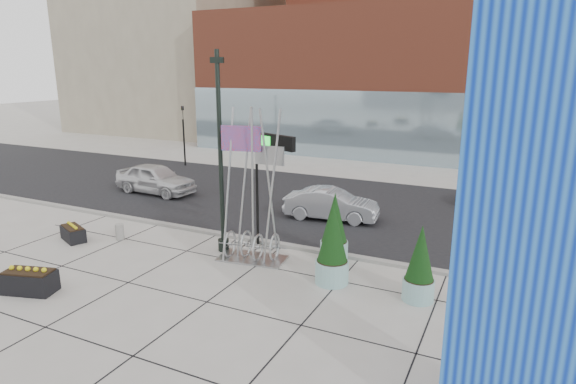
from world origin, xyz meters
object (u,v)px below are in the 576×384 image
at_px(lamp_post, 221,173).
at_px(overhead_street_sign, 274,150).
at_px(car_white_west, 156,179).
at_px(blue_pylon, 532,234).
at_px(public_art_sculpture, 252,222).
at_px(concrete_bollard, 120,232).
at_px(car_silver_mid, 331,205).

xyz_separation_m(lamp_post, overhead_street_sign, (1.55, 1.15, 0.77)).
relative_size(lamp_post, overhead_street_sign, 1.66).
xyz_separation_m(overhead_street_sign, car_white_west, (-9.49, 4.40, -2.93)).
relative_size(blue_pylon, lamp_post, 1.14).
distance_m(public_art_sculpture, concrete_bollard, 5.86).
xyz_separation_m(public_art_sculpture, concrete_bollard, (-5.74, -0.50, -1.09)).
bearing_deg(lamp_post, car_white_west, 145.02).
height_order(blue_pylon, lamp_post, blue_pylon).
height_order(blue_pylon, public_art_sculpture, blue_pylon).
bearing_deg(lamp_post, public_art_sculpture, -10.96).
xyz_separation_m(blue_pylon, car_white_west, (-17.73, 11.28, -3.19)).
relative_size(lamp_post, car_white_west, 1.55).
height_order(lamp_post, car_white_west, lamp_post).
distance_m(overhead_street_sign, car_silver_mid, 5.18).
bearing_deg(blue_pylon, car_silver_mid, 128.95).
xyz_separation_m(blue_pylon, public_art_sculpture, (-8.40, 5.46, -2.57)).
bearing_deg(concrete_bollard, overhead_street_sign, 18.06).
height_order(overhead_street_sign, car_white_west, overhead_street_sign).
bearing_deg(car_silver_mid, car_white_west, 81.49).
bearing_deg(car_white_west, public_art_sculpture, -118.51).
distance_m(public_art_sculpture, overhead_street_sign, 2.72).
relative_size(blue_pylon, concrete_bollard, 12.93).
xyz_separation_m(concrete_bollard, overhead_street_sign, (5.90, 1.92, 3.40)).
bearing_deg(blue_pylon, overhead_street_sign, 144.68).
relative_size(public_art_sculpture, car_silver_mid, 1.29).
height_order(blue_pylon, car_silver_mid, blue_pylon).
distance_m(concrete_bollard, overhead_street_sign, 7.07).
bearing_deg(concrete_bollard, blue_pylon, -19.31).
bearing_deg(lamp_post, car_silver_mid, 67.02).
height_order(lamp_post, concrete_bollard, lamp_post).
relative_size(lamp_post, public_art_sculpture, 1.34).
bearing_deg(public_art_sculpture, car_silver_mid, 73.88).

